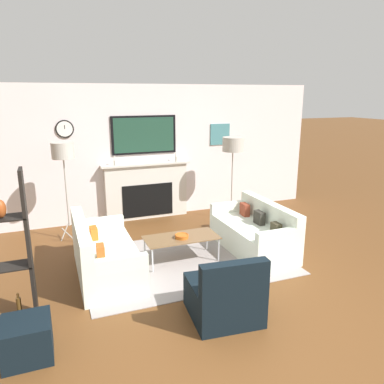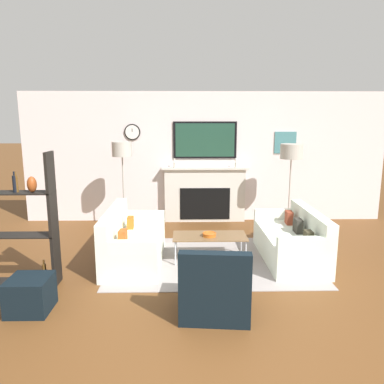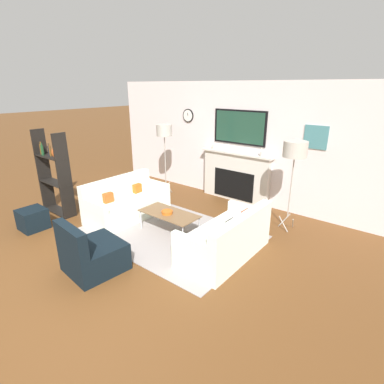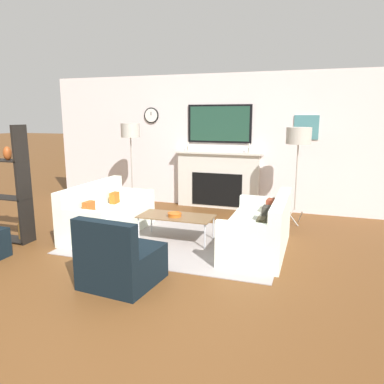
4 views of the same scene
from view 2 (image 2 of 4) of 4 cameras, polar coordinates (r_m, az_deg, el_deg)
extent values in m
plane|color=brown|center=(4.09, 5.34, -20.70)|extent=(60.00, 60.00, 0.00)
cube|color=silver|center=(7.90, 1.96, 5.28)|extent=(7.58, 0.07, 2.70)
cube|color=beige|center=(7.91, 1.96, -0.52)|extent=(1.69, 0.16, 1.12)
cube|color=black|center=(7.86, 1.99, -1.81)|extent=(1.05, 0.01, 0.67)
cube|color=beige|center=(7.79, 2.00, 3.62)|extent=(1.81, 0.22, 0.04)
cylinder|color=#B2AD9E|center=(7.74, -2.68, 4.09)|extent=(0.04, 0.04, 0.10)
cylinder|color=white|center=(7.73, -2.69, 4.79)|extent=(0.03, 0.03, 0.09)
cylinder|color=#B2AD9E|center=(7.81, 6.67, 4.09)|extent=(0.04, 0.04, 0.10)
cylinder|color=white|center=(7.80, 6.68, 4.78)|extent=(0.03, 0.03, 0.09)
cube|color=black|center=(7.83, 1.99, 7.92)|extent=(1.31, 0.04, 0.76)
cube|color=#1E4233|center=(7.81, 2.00, 7.91)|extent=(1.22, 0.01, 0.68)
cylinder|color=black|center=(7.88, -9.09, 9.01)|extent=(0.33, 0.02, 0.33)
cylinder|color=silver|center=(7.86, -9.10, 9.01)|extent=(0.28, 0.00, 0.28)
cube|color=black|center=(7.86, -9.11, 9.27)|extent=(0.01, 0.00, 0.07)
cube|color=teal|center=(8.10, 14.04, 7.32)|extent=(0.45, 0.02, 0.45)
cube|color=gray|center=(5.88, 3.13, -10.32)|extent=(3.07, 2.15, 0.01)
cube|color=silver|center=(5.85, -8.62, -8.46)|extent=(0.81, 1.70, 0.42)
cube|color=silver|center=(5.78, -11.92, -4.60)|extent=(0.17, 1.70, 0.39)
cube|color=white|center=(6.52, -7.78, -3.64)|extent=(0.80, 0.10, 0.18)
cube|color=white|center=(5.00, -9.93, -8.30)|extent=(0.80, 0.10, 0.18)
cube|color=#B25519|center=(6.13, -9.37, -4.61)|extent=(0.11, 0.19, 0.19)
cube|color=#AE4C1D|center=(5.42, -10.51, -6.72)|extent=(0.11, 0.20, 0.19)
cube|color=silver|center=(6.01, 14.59, -8.01)|extent=(0.81, 1.65, 0.44)
cube|color=silver|center=(5.99, 17.68, -4.32)|extent=(0.17, 1.64, 0.34)
cube|color=silver|center=(5.22, 17.10, -7.51)|extent=(0.79, 0.11, 0.18)
cube|color=white|center=(6.63, 12.89, -3.32)|extent=(0.79, 0.11, 0.18)
cube|color=#3C3725|center=(5.52, 17.32, -6.54)|extent=(0.10, 0.18, 0.17)
cube|color=#302E28|center=(5.95, 15.85, -4.98)|extent=(0.10, 0.21, 0.21)
cube|color=brown|center=(6.39, 14.57, -3.80)|extent=(0.11, 0.22, 0.21)
cube|color=black|center=(4.40, 3.51, -15.20)|extent=(0.82, 0.84, 0.41)
cube|color=black|center=(3.94, 3.51, -11.95)|extent=(0.76, 0.21, 0.40)
cube|color=brown|center=(5.78, 2.72, -6.71)|extent=(1.13, 0.53, 0.02)
cylinder|color=#B7B7BC|center=(5.62, -2.55, -9.36)|extent=(0.02, 0.02, 0.38)
cylinder|color=#B7B7BC|center=(5.69, 8.19, -9.21)|extent=(0.02, 0.02, 0.38)
cylinder|color=#B7B7BC|center=(6.05, -2.45, -7.85)|extent=(0.02, 0.02, 0.38)
cylinder|color=#B7B7BC|center=(6.11, 7.51, -7.73)|extent=(0.02, 0.02, 0.38)
cylinder|color=#B75B1A|center=(5.73, 2.66, -6.53)|extent=(0.20, 0.20, 0.05)
torus|color=#C05318|center=(5.72, 2.66, -6.31)|extent=(0.21, 0.21, 0.02)
cylinder|color=#9E998E|center=(7.41, -9.38, -4.86)|extent=(0.09, 0.23, 0.28)
cylinder|color=#9E998E|center=(7.48, -10.74, -4.75)|extent=(0.17, 0.19, 0.28)
cylinder|color=#9E998E|center=(7.30, -10.54, -5.15)|extent=(0.23, 0.07, 0.28)
cylinder|color=#9E998E|center=(7.23, -10.42, 0.64)|extent=(0.02, 0.02, 1.20)
cylinder|color=#B2ADA3|center=(7.14, -10.63, 6.44)|extent=(0.37, 0.37, 0.27)
cylinder|color=#9E998E|center=(7.64, 15.09, -4.66)|extent=(0.09, 0.23, 0.27)
cylinder|color=#9E998E|center=(7.63, 13.66, -4.61)|extent=(0.17, 0.19, 0.27)
cylinder|color=#9E998E|center=(7.48, 14.43, -4.97)|extent=(0.23, 0.07, 0.27)
cylinder|color=#9E998E|center=(7.42, 14.66, 0.49)|extent=(0.02, 0.02, 1.15)
cylinder|color=#B2ADA3|center=(7.33, 14.93, 6.00)|extent=(0.42, 0.42, 0.28)
cube|color=black|center=(5.14, -20.38, -4.00)|extent=(0.04, 0.28, 1.75)
cube|color=black|center=(5.56, -24.05, -12.39)|extent=(0.90, 0.28, 0.02)
cube|color=black|center=(5.35, -24.60, -6.00)|extent=(0.90, 0.28, 0.01)
cube|color=black|center=(5.22, -25.09, -0.09)|extent=(0.90, 0.28, 0.02)
cylinder|color=brown|center=(5.45, -21.57, -11.29)|extent=(0.05, 0.05, 0.23)
cylinder|color=brown|center=(5.40, -21.68, -9.88)|extent=(0.02, 0.02, 0.06)
ellipsoid|color=#9B451B|center=(5.11, -23.22, 1.08)|extent=(0.12, 0.12, 0.20)
cylinder|color=black|center=(5.20, -25.37, 1.12)|extent=(0.06, 0.06, 0.21)
cylinder|color=black|center=(5.18, -25.49, 2.56)|extent=(0.03, 0.03, 0.05)
cylinder|color=brown|center=(5.20, -25.22, 1.14)|extent=(0.05, 0.05, 0.21)
cylinder|color=brown|center=(5.18, -25.34, 2.58)|extent=(0.02, 0.02, 0.05)
cube|color=black|center=(4.76, -23.43, -14.13)|extent=(0.46, 0.46, 0.40)
camera|label=1|loc=(1.51, -76.32, 16.44)|focal=35.00mm
camera|label=3|loc=(4.31, 64.97, 10.78)|focal=28.00mm
camera|label=4|loc=(2.43, 78.34, -4.30)|focal=35.00mm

